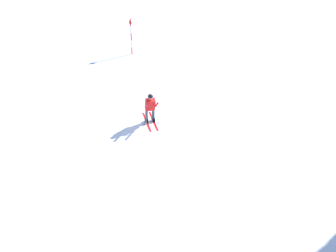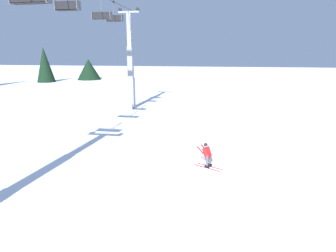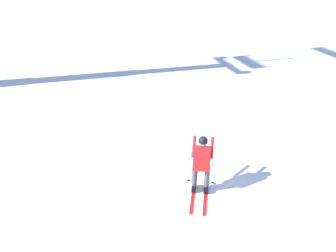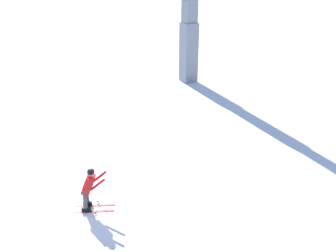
# 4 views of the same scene
# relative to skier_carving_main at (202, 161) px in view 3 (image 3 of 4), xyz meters

# --- Properties ---
(ground_plane) EXTENTS (260.00, 260.00, 0.00)m
(ground_plane) POSITION_rel_skier_carving_main_xyz_m (-0.82, -0.07, -0.85)
(ground_plane) COLOR white
(skier_carving_main) EXTENTS (1.21, 1.78, 1.61)m
(skier_carving_main) POSITION_rel_skier_carving_main_xyz_m (0.00, 0.00, 0.00)
(skier_carving_main) COLOR red
(skier_carving_main) RESTS_ON ground_plane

